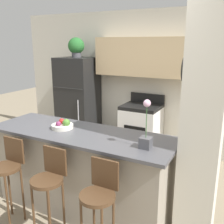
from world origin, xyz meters
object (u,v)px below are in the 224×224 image
object	(u,v)px
bar_stool_right	(99,198)
fruit_bowl	(63,125)
stove_range	(141,129)
orchid_vase	(146,135)
refrigerator	(78,101)
trash_bin	(98,140)
bar_stool_mid	(49,182)
bar_stool_left	(8,169)
potted_plant_on_fridge	(76,47)

from	to	relation	value
bar_stool_right	fruit_bowl	size ratio (longest dim) A/B	3.84
stove_range	orchid_vase	distance (m)	2.27
refrigerator	orchid_vase	bearing A→B (deg)	-42.16
trash_bin	bar_stool_mid	bearing A→B (deg)	-70.71
stove_range	fruit_bowl	bearing A→B (deg)	-97.18
refrigerator	bar_stool_right	size ratio (longest dim) A/B	1.75
bar_stool_left	potted_plant_on_fridge	distance (m)	2.85
bar_stool_left	potted_plant_on_fridge	world-z (taller)	potted_plant_on_fridge
fruit_bowl	trash_bin	world-z (taller)	fruit_bowl
orchid_vase	potted_plant_on_fridge	bearing A→B (deg)	137.84
potted_plant_on_fridge	trash_bin	xyz separation A→B (m)	(0.58, -0.22, -1.72)
bar_stool_left	trash_bin	bearing A→B (deg)	95.11
bar_stool_mid	potted_plant_on_fridge	world-z (taller)	potted_plant_on_fridge
bar_stool_mid	fruit_bowl	xyz separation A→B (m)	(-0.25, 0.55, 0.40)
bar_stool_left	bar_stool_mid	size ratio (longest dim) A/B	1.00
fruit_bowl	trash_bin	distance (m)	1.94
trash_bin	orchid_vase	bearing A→B (deg)	-47.66
stove_range	orchid_vase	size ratio (longest dim) A/B	2.24
bar_stool_mid	bar_stool_right	size ratio (longest dim) A/B	1.00
bar_stool_mid	stove_range	bearing A→B (deg)	90.13
refrigerator	fruit_bowl	distance (m)	2.19
bar_stool_left	bar_stool_mid	distance (m)	0.58
potted_plant_on_fridge	fruit_bowl	size ratio (longest dim) A/B	1.47
bar_stool_right	bar_stool_mid	bearing A→B (deg)	180.00
refrigerator	trash_bin	world-z (taller)	refrigerator
bar_stool_mid	trash_bin	distance (m)	2.39
bar_stool_right	fruit_bowl	distance (m)	1.07
refrigerator	fruit_bowl	size ratio (longest dim) A/B	6.73
fruit_bowl	trash_bin	size ratio (longest dim) A/B	0.67
fruit_bowl	bar_stool_mid	bearing A→B (deg)	-66.09
orchid_vase	trash_bin	world-z (taller)	orchid_vase
refrigerator	stove_range	distance (m)	1.40
stove_range	bar_stool_right	world-z (taller)	stove_range
refrigerator	bar_stool_mid	bearing A→B (deg)	-60.89
refrigerator	trash_bin	xyz separation A→B (m)	(0.58, -0.22, -0.66)
stove_range	bar_stool_left	size ratio (longest dim) A/B	1.10
refrigerator	bar_stool_left	world-z (taller)	refrigerator
stove_range	potted_plant_on_fridge	distance (m)	1.98
bar_stool_right	potted_plant_on_fridge	world-z (taller)	potted_plant_on_fridge
orchid_vase	bar_stool_right	bearing A→B (deg)	-118.77
potted_plant_on_fridge	bar_stool_right	bearing A→B (deg)	-51.54
trash_bin	bar_stool_right	bearing A→B (deg)	-58.60
fruit_bowl	orchid_vase	bearing A→B (deg)	-5.21
refrigerator	bar_stool_mid	distance (m)	2.79
stove_range	bar_stool_right	bearing A→B (deg)	-76.69
potted_plant_on_fridge	orchid_vase	xyz separation A→B (m)	(2.18, -1.97, -0.77)
fruit_bowl	trash_bin	bearing A→B (deg)	107.68
bar_stool_left	trash_bin	xyz separation A→B (m)	(-0.20, 2.21, -0.45)
stove_range	trash_bin	size ratio (longest dim) A/B	2.82
refrigerator	stove_range	xyz separation A→B (m)	(1.35, 0.03, -0.39)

